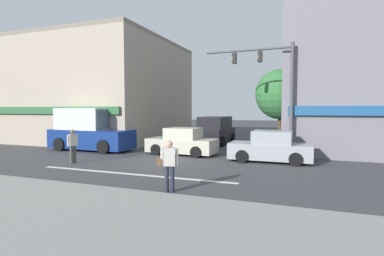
{
  "coord_description": "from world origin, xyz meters",
  "views": [
    {
      "loc": [
        6.67,
        -14.01,
        2.66
      ],
      "look_at": [
        0.63,
        2.0,
        1.6
      ],
      "focal_mm": 28.0,
      "sensor_mm": 36.0,
      "label": 1
    }
  ],
  "objects": [
    {
      "name": "traffic_light_mast",
      "position": [
        5.02,
        2.83,
        4.18
      ],
      "size": [
        4.89,
        0.29,
        6.2
      ],
      "color": "#47474C",
      "rests_on": "ground"
    },
    {
      "name": "sedan_crossing_rightbound",
      "position": [
        5.07,
        1.59,
        0.71
      ],
      "size": [
        4.11,
        1.89,
        1.58
      ],
      "color": "#999EA3",
      "rests_on": "ground"
    },
    {
      "name": "ground_plane",
      "position": [
        0.0,
        0.0,
        0.0
      ],
      "size": [
        120.0,
        120.0,
        0.0
      ],
      "primitive_type": "plane",
      "color": "#3D3D3F"
    },
    {
      "name": "street_tree",
      "position": [
        5.09,
        7.39,
        3.68
      ],
      "size": [
        3.44,
        3.44,
        5.42
      ],
      "color": "#4C3823",
      "rests_on": "ground"
    },
    {
      "name": "lane_marking_stripe",
      "position": [
        0.0,
        -3.5,
        0.0
      ],
      "size": [
        9.0,
        0.24,
        0.01
      ],
      "primitive_type": "cube",
      "color": "silver",
      "rests_on": "ground"
    },
    {
      "name": "sidewalk_curb",
      "position": [
        0.0,
        -8.5,
        0.08
      ],
      "size": [
        40.0,
        5.0,
        0.16
      ],
      "primitive_type": "cube",
      "color": "gray",
      "rests_on": "ground"
    },
    {
      "name": "van_waiting_far",
      "position": [
        0.29,
        8.15,
        1.01
      ],
      "size": [
        2.15,
        4.65,
        2.11
      ],
      "color": "black",
      "rests_on": "ground"
    },
    {
      "name": "box_truck_approaching_near",
      "position": [
        -6.52,
        1.84,
        1.25
      ],
      "size": [
        5.64,
        2.34,
        2.75
      ],
      "color": "navy",
      "rests_on": "ground"
    },
    {
      "name": "sedan_crossing_center",
      "position": [
        -0.09,
        2.25,
        0.71
      ],
      "size": [
        4.19,
        2.06,
        1.58
      ],
      "color": "#B7B29E",
      "rests_on": "ground"
    },
    {
      "name": "pedestrian_foreground_with_bag",
      "position": [
        2.62,
        -5.4,
        0.95
      ],
      "size": [
        0.69,
        0.4,
        1.67
      ],
      "color": "#232838",
      "rests_on": "ground"
    },
    {
      "name": "building_left_block",
      "position": [
        -10.11,
        8.15,
        4.2
      ],
      "size": [
        12.27,
        12.18,
        8.41
      ],
      "color": "tan",
      "rests_on": "ground"
    },
    {
      "name": "pedestrian_mid_crossing",
      "position": [
        -4.04,
        -2.33,
        0.95
      ],
      "size": [
        0.33,
        0.54,
        1.67
      ],
      "color": "#4C4742",
      "rests_on": "ground"
    },
    {
      "name": "utility_pole_near_left",
      "position": [
        -8.56,
        5.16,
        4.52
      ],
      "size": [
        1.4,
        0.22,
        8.73
      ],
      "color": "brown",
      "rests_on": "ground"
    }
  ]
}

